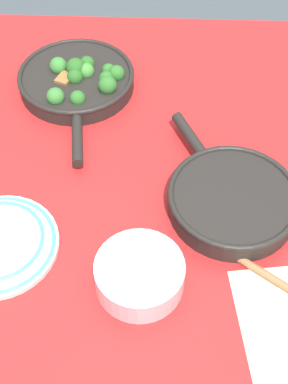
% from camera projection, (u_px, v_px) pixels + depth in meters
% --- Properties ---
extents(ground_plane, '(14.00, 14.00, 0.00)m').
position_uv_depth(ground_plane, '(144.00, 344.00, 1.66)').
color(ground_plane, '#424C51').
extents(dining_table_red, '(1.27, 0.86, 0.73)m').
position_uv_depth(dining_table_red, '(144.00, 221.00, 1.15)').
color(dining_table_red, red).
rests_on(dining_table_red, ground_plane).
extents(skillet_broccoli, '(0.41, 0.28, 0.07)m').
position_uv_depth(skillet_broccoli, '(78.00, 80.00, 1.28)').
color(skillet_broccoli, black).
rests_on(skillet_broccoli, dining_table_red).
extents(skillet_eggs, '(0.36, 0.26, 0.05)m').
position_uv_depth(skillet_eggs, '(232.00, 200.00, 1.05)').
color(skillet_eggs, black).
rests_on(skillet_eggs, dining_table_red).
extents(wooden_spoon, '(0.22, 0.29, 0.02)m').
position_uv_depth(wooden_spoon, '(253.00, 266.00, 0.97)').
color(wooden_spoon, '#996B42').
rests_on(wooden_spoon, dining_table_red).
extents(prep_bowl_steel, '(0.16, 0.16, 0.06)m').
position_uv_depth(prep_bowl_steel, '(142.00, 275.00, 0.94)').
color(prep_bowl_steel, '#B7B7BC').
rests_on(prep_bowl_steel, dining_table_red).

